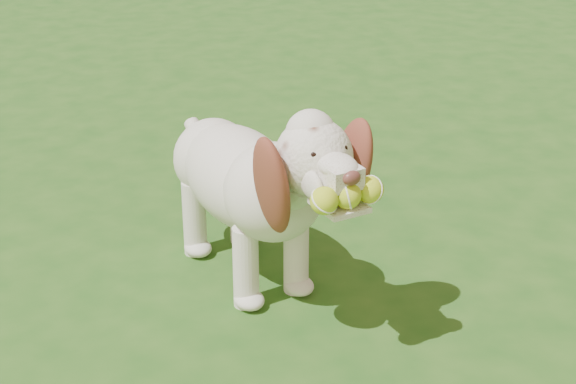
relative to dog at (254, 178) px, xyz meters
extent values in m
plane|color=#1E4D16|center=(-0.55, 0.39, -0.43)|extent=(80.00, 80.00, 0.00)
ellipsoid|color=silver|center=(-0.03, 0.11, -0.04)|extent=(0.54, 0.76, 0.36)
ellipsoid|color=silver|center=(0.04, -0.14, 0.00)|extent=(0.44, 0.44, 0.35)
ellipsoid|color=silver|center=(-0.10, 0.34, -0.05)|extent=(0.40, 0.40, 0.32)
cylinder|color=silver|center=(0.08, -0.27, 0.10)|extent=(0.26, 0.32, 0.28)
sphere|color=silver|center=(0.12, -0.40, 0.23)|extent=(0.31, 0.31, 0.25)
sphere|color=silver|center=(0.11, -0.38, 0.30)|extent=(0.20, 0.20, 0.16)
cube|color=silver|center=(0.16, -0.54, 0.23)|extent=(0.14, 0.17, 0.07)
ellipsoid|color=#592D28|center=(0.18, -0.61, 0.24)|extent=(0.07, 0.05, 0.05)
cube|color=silver|center=(0.17, -0.55, 0.13)|extent=(0.17, 0.19, 0.02)
ellipsoid|color=brown|center=(-0.02, -0.43, 0.16)|extent=(0.18, 0.26, 0.39)
ellipsoid|color=brown|center=(0.26, -0.35, 0.16)|extent=(0.20, 0.23, 0.39)
cylinder|color=silver|center=(-0.14, 0.48, -0.01)|extent=(0.11, 0.19, 0.14)
cylinder|color=silver|center=(-0.06, -0.15, -0.28)|extent=(0.12, 0.12, 0.31)
cylinder|color=silver|center=(0.14, -0.09, -0.28)|extent=(0.12, 0.12, 0.31)
cylinder|color=silver|center=(-0.19, 0.29, -0.28)|extent=(0.12, 0.12, 0.31)
cylinder|color=silver|center=(0.00, 0.35, -0.28)|extent=(0.12, 0.12, 0.31)
sphere|color=#C8E225|center=(0.10, -0.62, 0.18)|extent=(0.11, 0.11, 0.09)
sphere|color=#C8E225|center=(0.18, -0.59, 0.18)|extent=(0.11, 0.11, 0.09)
sphere|color=#C8E225|center=(0.26, -0.57, 0.18)|extent=(0.11, 0.11, 0.09)
camera|label=1|loc=(-0.51, -2.89, 1.28)|focal=55.00mm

